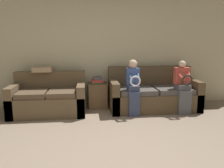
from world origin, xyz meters
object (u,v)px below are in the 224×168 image
Objects in this scene: child_right_seated at (183,85)px; book_stack at (97,80)px; couch_main at (153,94)px; throw_pillow at (43,69)px; side_shelf at (98,95)px; couch_side at (49,99)px; child_left_seated at (133,84)px.

child_right_seated reaches higher than book_stack.
throw_pillow is (-2.46, 0.22, 0.59)m from couch_main.
couch_side is at bearing -163.48° from side_shelf.
child_left_seated is (1.77, -0.30, 0.34)m from couch_side.
couch_main is 1.31m from book_stack.
couch_main reaches higher than side_shelf.
book_stack is at bearing 0.49° from throw_pillow.
side_shelf is (-1.25, 0.23, -0.03)m from couch_main.
child_left_seated is 2.01× the size of side_shelf.
couch_side is at bearing 173.78° from child_right_seated.
couch_main is 2.31m from couch_side.
couch_side is at bearing -163.53° from book_stack.
child_left_seated is 1.01m from side_shelf.
couch_main is 6.01× the size of book_stack.
throw_pillow is at bearing -179.44° from side_shelf.
couch_side is at bearing -63.75° from throw_pillow.
book_stack is (-0.72, 0.62, -0.01)m from child_left_seated.
child_right_seated is 3.08m from throw_pillow.
couch_side is 1.37× the size of child_right_seated.
child_left_seated reaches higher than couch_main.
child_left_seated is 1.03× the size of child_right_seated.
child_right_seated is 1.90m from book_stack.
child_left_seated reaches higher than child_right_seated.
child_right_seated reaches higher than couch_side.
book_stack is (-0.00, -0.00, 0.35)m from side_shelf.
side_shelf is at bearing 160.78° from child_right_seated.
couch_side is 2.88m from child_right_seated.
throw_pillow is (-1.21, -0.01, 0.62)m from side_shelf.
couch_side is 1.10m from side_shelf.
throw_pillow is at bearing 116.25° from couch_side.
side_shelf is at bearing 169.64° from couch_main.
couch_main is 0.74m from child_left_seated.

